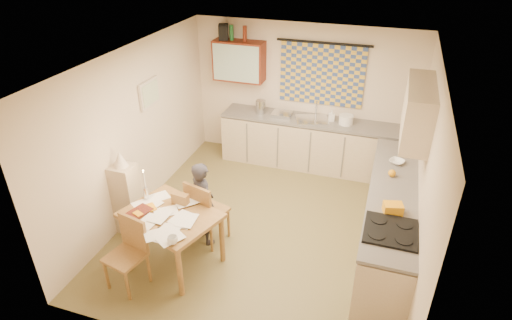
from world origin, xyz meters
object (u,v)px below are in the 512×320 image
(counter_back, at_px, (313,144))
(shelf_stand, at_px, (127,199))
(counter_right, at_px, (389,219))
(person, at_px, (203,203))
(stove, at_px, (385,262))
(dining_table, at_px, (173,237))
(chair_far, at_px, (208,222))

(counter_back, bearing_deg, shelf_stand, -128.77)
(counter_right, relative_size, person, 2.38)
(stove, xyz_separation_m, person, (-2.42, 0.24, 0.15))
(dining_table, distance_m, chair_far, 0.59)
(chair_far, bearing_deg, dining_table, 78.93)
(counter_right, xyz_separation_m, shelf_stand, (-3.54, -0.78, 0.08))
(dining_table, bearing_deg, chair_far, 82.35)
(shelf_stand, bearing_deg, person, 6.39)
(counter_right, relative_size, stove, 3.11)
(person, bearing_deg, stove, -149.66)
(stove, relative_size, dining_table, 0.69)
(person, relative_size, shelf_stand, 1.16)
(counter_right, relative_size, shelf_stand, 2.78)
(counter_right, bearing_deg, dining_table, -156.14)
(stove, relative_size, person, 0.77)
(counter_right, height_order, dining_table, counter_right)
(counter_back, relative_size, person, 2.67)
(stove, bearing_deg, counter_right, 90.00)
(stove, height_order, dining_table, stove)
(shelf_stand, bearing_deg, stove, -1.83)
(stove, xyz_separation_m, shelf_stand, (-3.54, 0.11, 0.06))
(dining_table, bearing_deg, person, 86.59)
(counter_right, distance_m, person, 2.51)
(counter_right, bearing_deg, person, -164.94)
(counter_back, xyz_separation_m, dining_table, (-1.21, -3.03, -0.07))
(chair_far, bearing_deg, stove, -170.39)
(counter_right, height_order, shelf_stand, shelf_stand)
(stove, distance_m, chair_far, 2.38)
(counter_right, xyz_separation_m, person, (-2.42, -0.65, 0.17))
(counter_back, xyz_separation_m, shelf_stand, (-2.13, -2.65, 0.08))
(counter_back, xyz_separation_m, chair_far, (-0.95, -2.51, -0.15))
(counter_right, height_order, chair_far, chair_far)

